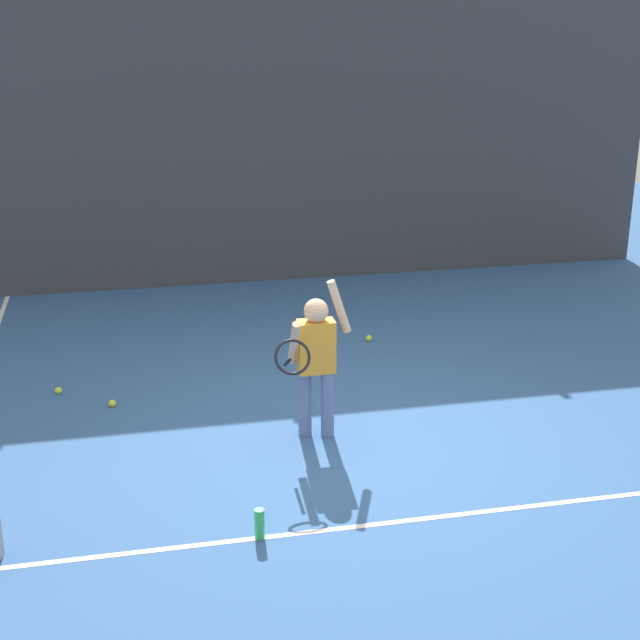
{
  "coord_description": "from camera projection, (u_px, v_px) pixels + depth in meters",
  "views": [
    {
      "loc": [
        -1.72,
        -6.64,
        3.46
      ],
      "look_at": [
        -0.14,
        0.71,
        0.85
      ],
      "focal_mm": 51.79,
      "sensor_mm": 36.0,
      "label": 1
    }
  ],
  "objects": [
    {
      "name": "tennis_ball_2",
      "position": [
        58.0,
        391.0,
        8.56
      ],
      "size": [
        0.07,
        0.07,
        0.07
      ],
      "primitive_type": "sphere",
      "color": "#CCE033",
      "rests_on": "ground"
    },
    {
      "name": "fence_post_2",
      "position": [
        260.0,
        129.0,
        11.48
      ],
      "size": [
        0.09,
        0.09,
        3.88
      ],
      "primitive_type": "cylinder",
      "color": "slate",
      "rests_on": "ground"
    },
    {
      "name": "fence_post_3",
      "position": [
        452.0,
        124.0,
        11.98
      ],
      "size": [
        0.09,
        0.09,
        3.88
      ],
      "primitive_type": "cylinder",
      "color": "slate",
      "rests_on": "ground"
    },
    {
      "name": "ground_plane",
      "position": [
        354.0,
        443.0,
        7.61
      ],
      "size": [
        20.0,
        20.0,
        0.0
      ],
      "primitive_type": "plane",
      "color": "#335B93"
    },
    {
      "name": "court_line_baseline",
      "position": [
        398.0,
        522.0,
        6.47
      ],
      "size": [
        9.0,
        0.05,
        0.0
      ],
      "primitive_type": "cube",
      "color": "white",
      "rests_on": "ground"
    },
    {
      "name": "tennis_ball_8",
      "position": [
        112.0,
        403.0,
        8.29
      ],
      "size": [
        0.07,
        0.07,
        0.07
      ],
      "primitive_type": "sphere",
      "color": "#CCE033",
      "rests_on": "ground"
    },
    {
      "name": "fence_post_1",
      "position": [
        51.0,
        135.0,
        10.98
      ],
      "size": [
        0.09,
        0.09,
        3.88
      ],
      "primitive_type": "cylinder",
      "color": "slate",
      "rests_on": "ground"
    },
    {
      "name": "water_bottle",
      "position": [
        260.0,
        524.0,
        6.24
      ],
      "size": [
        0.07,
        0.07,
        0.22
      ],
      "primitive_type": "cylinder",
      "color": "green",
      "rests_on": "ground"
    },
    {
      "name": "back_fence_windscreen",
      "position": [
        261.0,
        136.0,
        11.45
      ],
      "size": [
        10.37,
        0.08,
        3.73
      ],
      "primitive_type": "cube",
      "color": "#383D42",
      "rests_on": "ground"
    },
    {
      "name": "tennis_ball_6",
      "position": [
        369.0,
        338.0,
        9.89
      ],
      "size": [
        0.07,
        0.07,
        0.07
      ],
      "primitive_type": "sphere",
      "color": "#CCE033",
      "rests_on": "ground"
    },
    {
      "name": "tennis_player",
      "position": [
        315.0,
        356.0,
        7.5
      ],
      "size": [
        0.71,
        0.58,
        1.35
      ],
      "rotation": [
        0.0,
        0.0,
        0.0
      ],
      "color": "slate",
      "rests_on": "ground"
    },
    {
      "name": "fence_post_4",
      "position": [
        628.0,
        119.0,
        12.48
      ],
      "size": [
        0.09,
        0.09,
        3.88
      ],
      "primitive_type": "cylinder",
      "color": "slate",
      "rests_on": "ground"
    }
  ]
}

